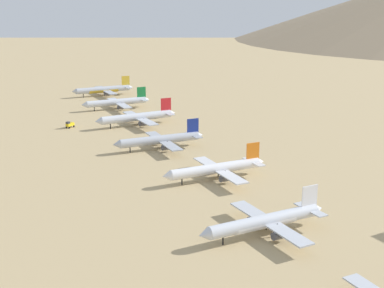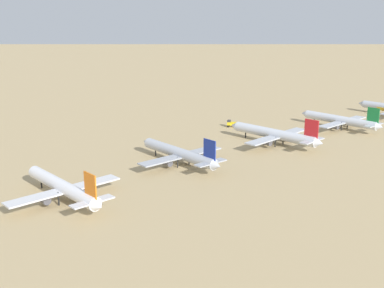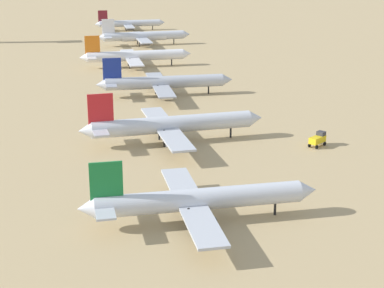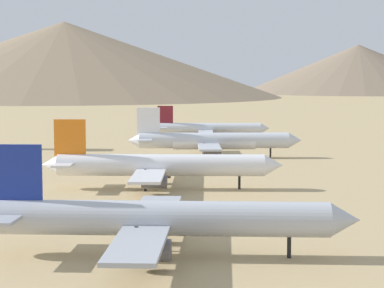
{
  "view_description": "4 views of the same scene",
  "coord_description": "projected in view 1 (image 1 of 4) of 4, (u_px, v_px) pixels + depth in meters",
  "views": [
    {
      "loc": [
        114.37,
        237.14,
        75.77
      ],
      "look_at": [
        -5.22,
        15.38,
        5.8
      ],
      "focal_mm": 50.11,
      "sensor_mm": 36.0,
      "label": 1
    },
    {
      "loc": [
        -130.3,
        125.24,
        59.34
      ],
      "look_at": [
        9.47,
        -16.09,
        4.97
      ],
      "focal_mm": 44.14,
      "sensor_mm": 36.0,
      "label": 2
    },
    {
      "loc": [
        -43.94,
        -221.45,
        55.26
      ],
      "look_at": [
        -5.82,
        -76.9,
        6.16
      ],
      "focal_mm": 60.18,
      "sensor_mm": 36.0,
      "label": 3
    },
    {
      "loc": [
        4.9,
        -91.22,
        22.79
      ],
      "look_at": [
        10.68,
        105.87,
        3.9
      ],
      "focal_mm": 66.83,
      "sensor_mm": 36.0,
      "label": 4
    }
  ],
  "objects": [
    {
      "name": "parked_jet_2",
      "position": [
        138.0,
        117.0,
        322.63
      ],
      "size": [
        52.01,
        42.11,
        15.04
      ],
      "color": "silver",
      "rests_on": "ground"
    },
    {
      "name": "parked_jet_1",
      "position": [
        117.0,
        102.0,
        369.53
      ],
      "size": [
        48.91,
        39.72,
        14.11
      ],
      "color": "silver",
      "rests_on": "ground"
    },
    {
      "name": "parked_jet_4",
      "position": [
        217.0,
        169.0,
        227.65
      ],
      "size": [
        48.76,
        39.59,
        14.06
      ],
      "color": "white",
      "rests_on": "ground"
    },
    {
      "name": "service_truck",
      "position": [
        70.0,
        124.0,
        317.49
      ],
      "size": [
        5.69,
        4.92,
        3.9
      ],
      "color": "yellow",
      "rests_on": "ground"
    },
    {
      "name": "parked_jet_0",
      "position": [
        104.0,
        90.0,
        418.91
      ],
      "size": [
        49.55,
        40.2,
        14.3
      ],
      "color": "#B2B7C1",
      "rests_on": "ground"
    },
    {
      "name": "parked_jet_3",
      "position": [
        161.0,
        140.0,
        273.09
      ],
      "size": [
        49.17,
        39.99,
        14.17
      ],
      "color": "#B2B7C1",
      "rests_on": "ground"
    },
    {
      "name": "ground_plane",
      "position": [
        169.0,
        149.0,
        273.69
      ],
      "size": [
        1917.19,
        1917.19,
        0.0
      ],
      "primitive_type": "plane",
      "color": "tan"
    },
    {
      "name": "parked_jet_5",
      "position": [
        266.0,
        221.0,
        174.8
      ],
      "size": [
        48.51,
        39.3,
        14.02
      ],
      "color": "silver",
      "rests_on": "ground"
    }
  ]
}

